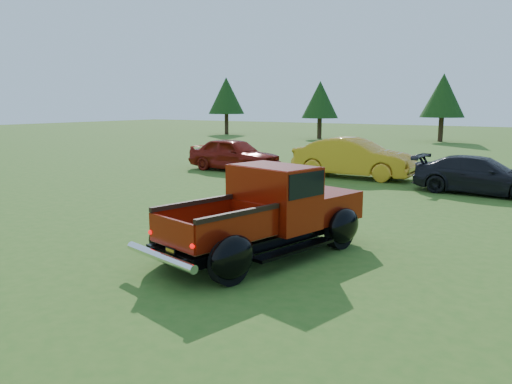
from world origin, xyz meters
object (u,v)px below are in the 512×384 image
at_px(tree_mid_left, 443,96).
at_px(show_car_yellow, 354,158).
at_px(pickup_truck, 274,211).
at_px(show_car_grey, 480,175).
at_px(tree_west, 320,100).
at_px(tree_far_west, 226,96).
at_px(show_car_red, 234,154).

bearing_deg(tree_mid_left, show_car_yellow, -85.90).
xyz_separation_m(pickup_truck, show_car_grey, (2.26, 8.85, -0.20)).
height_order(tree_west, pickup_truck, tree_west).
height_order(tree_far_west, pickup_truck, tree_far_west).
height_order(show_car_red, show_car_grey, show_car_red).
distance_m(show_car_yellow, show_car_grey, 4.81).
xyz_separation_m(tree_west, pickup_truck, (12.90, -28.99, -2.32)).
xyz_separation_m(tree_mid_left, show_car_red, (-3.50, -21.79, -2.69)).
distance_m(tree_west, show_car_red, 20.68).
xyz_separation_m(show_car_red, show_car_grey, (9.66, -0.34, -0.11)).
relative_size(tree_west, tree_mid_left, 0.92).
relative_size(tree_west, show_car_red, 1.14).
xyz_separation_m(tree_far_west, tree_west, (10.00, -1.00, -0.41)).
distance_m(tree_mid_left, show_car_red, 22.23).
relative_size(show_car_red, show_car_grey, 1.01).
relative_size(tree_far_west, tree_mid_left, 1.04).
relative_size(tree_mid_left, show_car_yellow, 1.09).
bearing_deg(show_car_yellow, tree_far_west, 43.67).
bearing_deg(pickup_truck, tree_mid_left, 110.34).
distance_m(tree_west, pickup_truck, 31.81).
distance_m(tree_mid_left, show_car_grey, 23.15).
bearing_deg(show_car_yellow, show_car_red, 97.50).
distance_m(pickup_truck, show_car_grey, 9.14).
bearing_deg(show_car_grey, pickup_truck, 168.23).
distance_m(tree_far_west, show_car_grey, 32.99).
height_order(tree_mid_left, pickup_truck, tree_mid_left).
relative_size(pickup_truck, show_car_grey, 1.17).
xyz_separation_m(tree_mid_left, show_car_grey, (6.16, -22.14, -2.80)).
relative_size(tree_far_west, pickup_truck, 1.10).
xyz_separation_m(tree_mid_left, show_car_yellow, (1.50, -20.94, -2.63)).
xyz_separation_m(show_car_yellow, show_car_grey, (4.66, -1.19, -0.17)).
relative_size(show_car_red, show_car_yellow, 0.89).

